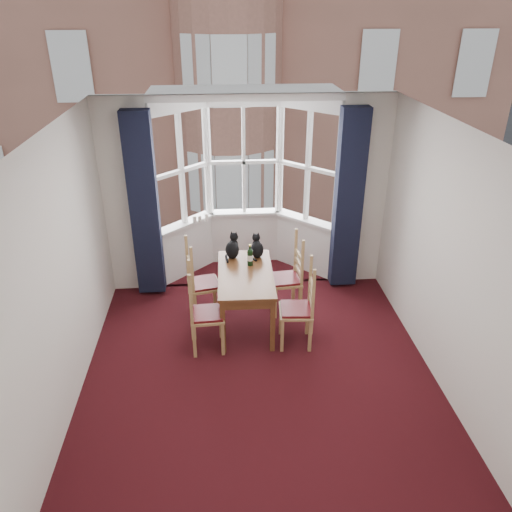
{
  "coord_description": "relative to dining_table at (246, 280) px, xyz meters",
  "views": [
    {
      "loc": [
        -0.39,
        -4.42,
        3.83
      ],
      "look_at": [
        0.03,
        1.05,
        1.05
      ],
      "focal_mm": 35.0,
      "sensor_mm": 36.0,
      "label": 1
    }
  ],
  "objects": [
    {
      "name": "candle_short",
      "position": [
        -0.61,
        1.49,
        0.25
      ],
      "size": [
        0.06,
        0.06,
        0.09
      ],
      "primitive_type": "cylinder",
      "color": "white",
      "rests_on": "bay_window"
    },
    {
      "name": "cat_right",
      "position": [
        0.18,
        0.45,
        0.23
      ],
      "size": [
        0.2,
        0.26,
        0.33
      ],
      "color": "black",
      "rests_on": "dining_table"
    },
    {
      "name": "chair_left_near",
      "position": [
        -0.59,
        -0.48,
        -0.19
      ],
      "size": [
        0.42,
        0.44,
        0.92
      ],
      "color": "tan",
      "rests_on": "floor"
    },
    {
      "name": "dining_table",
      "position": [
        0.0,
        0.0,
        0.0
      ],
      "size": [
        0.72,
        1.31,
        0.77
      ],
      "color": "brown",
      "rests_on": "floor"
    },
    {
      "name": "street",
      "position": [
        0.09,
        31.11,
        -6.66
      ],
      "size": [
        80.0,
        80.0,
        0.0
      ],
      "primitive_type": "plane",
      "color": "#333335",
      "rests_on": "ground"
    },
    {
      "name": "candle_extra",
      "position": [
        -0.5,
        1.51,
        0.26
      ],
      "size": [
        0.05,
        0.05,
        0.12
      ],
      "primitive_type": "cylinder",
      "color": "white",
      "rests_on": "bay_window"
    },
    {
      "name": "ceiling",
      "position": [
        0.09,
        -1.14,
        2.14
      ],
      "size": [
        4.5,
        4.5,
        0.0
      ],
      "primitive_type": "plane",
      "rotation": [
        3.14,
        0.0,
        0.0
      ],
      "color": "white",
      "rests_on": "floor"
    },
    {
      "name": "wall_back_pier_right",
      "position": [
        1.74,
        1.11,
        0.74
      ],
      "size": [
        0.7,
        0.12,
        2.8
      ],
      "primitive_type": "cube",
      "color": "silver",
      "rests_on": "floor"
    },
    {
      "name": "floor",
      "position": [
        0.09,
        -1.14,
        -0.66
      ],
      "size": [
        4.5,
        4.5,
        0.0
      ],
      "primitive_type": "plane",
      "color": "black",
      "rests_on": "ground"
    },
    {
      "name": "wall_near",
      "position": [
        0.09,
        -3.39,
        0.74
      ],
      "size": [
        4.0,
        0.0,
        4.0
      ],
      "primitive_type": "plane",
      "rotation": [
        -1.57,
        0.0,
        0.0
      ],
      "color": "silver",
      "rests_on": "floor"
    },
    {
      "name": "wall_right",
      "position": [
        2.09,
        -1.14,
        0.74
      ],
      "size": [
        0.0,
        4.5,
        4.5
      ],
      "primitive_type": "plane",
      "rotation": [
        1.57,
        0.0,
        -1.57
      ],
      "color": "silver",
      "rests_on": "floor"
    },
    {
      "name": "chair_right_far",
      "position": [
        0.65,
        0.3,
        -0.19
      ],
      "size": [
        0.44,
        0.46,
        0.92
      ],
      "color": "tan",
      "rests_on": "floor"
    },
    {
      "name": "chair_right_near",
      "position": [
        0.68,
        -0.47,
        -0.19
      ],
      "size": [
        0.43,
        0.45,
        0.92
      ],
      "color": "tan",
      "rests_on": "floor"
    },
    {
      "name": "curtain_right",
      "position": [
        1.51,
        0.93,
        0.69
      ],
      "size": [
        0.38,
        0.22,
        2.6
      ],
      "primitive_type": "cube",
      "color": "black",
      "rests_on": "floor"
    },
    {
      "name": "tenement_building",
      "position": [
        0.09,
        12.87,
        0.93
      ],
      "size": [
        18.4,
        7.8,
        15.2
      ],
      "color": "#A96B57",
      "rests_on": "street"
    },
    {
      "name": "cat_left",
      "position": [
        -0.15,
        0.46,
        0.24
      ],
      "size": [
        0.25,
        0.3,
        0.36
      ],
      "color": "black",
      "rests_on": "dining_table"
    },
    {
      "name": "wine_bottle",
      "position": [
        0.07,
        0.21,
        0.23
      ],
      "size": [
        0.07,
        0.07,
        0.29
      ],
      "color": "black",
      "rests_on": "dining_table"
    },
    {
      "name": "wall_back_pier_left",
      "position": [
        -1.56,
        1.11,
        0.74
      ],
      "size": [
        0.7,
        0.12,
        2.8
      ],
      "primitive_type": "cube",
      "color": "silver",
      "rests_on": "floor"
    },
    {
      "name": "bay_window",
      "position": [
        0.09,
        1.61,
        0.74
      ],
      "size": [
        2.76,
        0.94,
        2.8
      ],
      "color": "white",
      "rests_on": "floor"
    },
    {
      "name": "chair_left_far",
      "position": [
        -0.63,
        0.24,
        -0.19
      ],
      "size": [
        0.48,
        0.5,
        0.92
      ],
      "color": "tan",
      "rests_on": "floor"
    },
    {
      "name": "wall_left",
      "position": [
        -1.91,
        -1.14,
        0.74
      ],
      "size": [
        0.0,
        4.5,
        4.5
      ],
      "primitive_type": "plane",
      "rotation": [
        1.57,
        0.0,
        1.57
      ],
      "color": "silver",
      "rests_on": "floor"
    },
    {
      "name": "curtain_left",
      "position": [
        -1.33,
        0.93,
        0.69
      ],
      "size": [
        0.38,
        0.22,
        2.6
      ],
      "primitive_type": "cube",
      "color": "black",
      "rests_on": "floor"
    },
    {
      "name": "candle_tall",
      "position": [
        -0.68,
        1.46,
        0.26
      ],
      "size": [
        0.06,
        0.06,
        0.1
      ],
      "primitive_type": "cylinder",
      "color": "white",
      "rests_on": "bay_window"
    }
  ]
}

